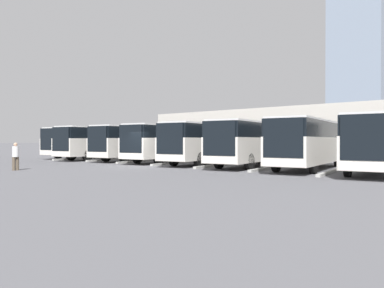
# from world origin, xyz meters

# --- Properties ---
(ground_plane) EXTENTS (600.00, 600.00, 0.00)m
(ground_plane) POSITION_xyz_m (0.00, 0.00, 0.00)
(ground_plane) COLOR #5B5B60
(bus_0) EXTENTS (4.06, 11.18, 3.18)m
(bus_0) POSITION_xyz_m (-14.60, -5.33, 1.78)
(bus_0) COLOR silver
(bus_0) RESTS_ON ground_plane
(curb_divider_0) EXTENTS (1.18, 6.30, 0.15)m
(curb_divider_0) POSITION_xyz_m (-12.51, -3.71, 0.07)
(curb_divider_0) COLOR #B2B2AD
(curb_divider_0) RESTS_ON ground_plane
(bus_1) EXTENTS (4.06, 11.18, 3.18)m
(bus_1) POSITION_xyz_m (-10.43, -5.59, 1.78)
(bus_1) COLOR silver
(bus_1) RESTS_ON ground_plane
(curb_divider_1) EXTENTS (1.18, 6.30, 0.15)m
(curb_divider_1) POSITION_xyz_m (-8.34, -3.97, 0.07)
(curb_divider_1) COLOR #B2B2AD
(curb_divider_1) RESTS_ON ground_plane
(bus_2) EXTENTS (4.06, 11.18, 3.18)m
(bus_2) POSITION_xyz_m (-6.26, -5.59, 1.78)
(bus_2) COLOR silver
(bus_2) RESTS_ON ground_plane
(curb_divider_2) EXTENTS (1.18, 6.30, 0.15)m
(curb_divider_2) POSITION_xyz_m (-4.17, -3.97, 0.07)
(curb_divider_2) COLOR #B2B2AD
(curb_divider_2) RESTS_ON ground_plane
(bus_3) EXTENTS (4.06, 11.18, 3.18)m
(bus_3) POSITION_xyz_m (-2.09, -5.67, 1.78)
(bus_3) COLOR silver
(bus_3) RESTS_ON ground_plane
(curb_divider_3) EXTENTS (1.18, 6.30, 0.15)m
(curb_divider_3) POSITION_xyz_m (-0.00, -4.05, 0.07)
(curb_divider_3) COLOR #B2B2AD
(curb_divider_3) RESTS_ON ground_plane
(bus_4) EXTENTS (4.06, 11.18, 3.18)m
(bus_4) POSITION_xyz_m (2.08, -5.80, 1.78)
(bus_4) COLOR silver
(bus_4) RESTS_ON ground_plane
(curb_divider_4) EXTENTS (1.18, 6.30, 0.15)m
(curb_divider_4) POSITION_xyz_m (4.17, -4.18, 0.07)
(curb_divider_4) COLOR #B2B2AD
(curb_divider_4) RESTS_ON ground_plane
(bus_5) EXTENTS (4.06, 11.18, 3.18)m
(bus_5) POSITION_xyz_m (6.25, -5.77, 1.78)
(bus_5) COLOR silver
(bus_5) RESTS_ON ground_plane
(curb_divider_5) EXTENTS (1.18, 6.30, 0.15)m
(curb_divider_5) POSITION_xyz_m (8.34, -4.15, 0.07)
(curb_divider_5) COLOR #B2B2AD
(curb_divider_5) RESTS_ON ground_plane
(bus_6) EXTENTS (4.06, 11.18, 3.18)m
(bus_6) POSITION_xyz_m (10.42, -4.93, 1.78)
(bus_6) COLOR silver
(bus_6) RESTS_ON ground_plane
(curb_divider_6) EXTENTS (1.18, 6.30, 0.15)m
(curb_divider_6) POSITION_xyz_m (12.51, -3.32, 0.07)
(curb_divider_6) COLOR #B2B2AD
(curb_divider_6) RESTS_ON ground_plane
(bus_7) EXTENTS (4.06, 11.18, 3.18)m
(bus_7) POSITION_xyz_m (14.60, -5.99, 1.78)
(bus_7) COLOR silver
(bus_7) RESTS_ON ground_plane
(pedestrian) EXTENTS (0.42, 0.42, 1.74)m
(pedestrian) POSITION_xyz_m (3.12, 7.28, 0.93)
(pedestrian) COLOR brown
(pedestrian) RESTS_ON ground_plane
(station_building) EXTENTS (29.21, 14.98, 5.29)m
(station_building) POSITION_xyz_m (0.00, -22.42, 2.67)
(station_building) COLOR beige
(station_building) RESTS_ON ground_plane
(office_tower) EXTENTS (21.83, 21.83, 76.04)m
(office_tower) POSITION_xyz_m (29.06, -151.73, 37.42)
(office_tower) COLOR #7F8EA3
(office_tower) RESTS_ON ground_plane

